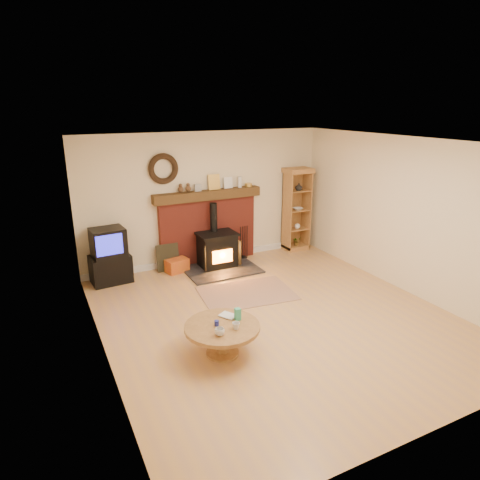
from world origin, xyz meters
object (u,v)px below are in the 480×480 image
tv_unit (110,257)px  coffee_table (223,331)px  wood_stove (218,251)px  curio_cabinet (296,209)px

tv_unit → coffee_table: tv_unit is taller
wood_stove → curio_cabinet: 2.08m
curio_cabinet → coffee_table: bearing=-135.3°
curio_cabinet → coffee_table: 4.48m
wood_stove → coffee_table: 3.07m
coffee_table → curio_cabinet: bearing=44.7°
tv_unit → wood_stove: bearing=-5.6°
wood_stove → coffee_table: bearing=-112.4°
tv_unit → curio_cabinet: 4.03m
wood_stove → tv_unit: wood_stove is taller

